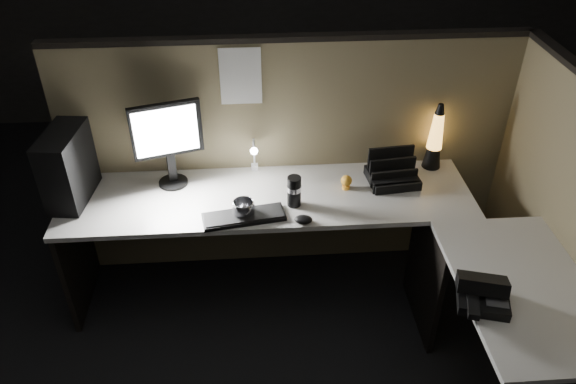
{
  "coord_description": "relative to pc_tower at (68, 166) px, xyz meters",
  "views": [
    {
      "loc": [
        -0.22,
        -1.97,
        2.56
      ],
      "look_at": [
        -0.05,
        0.35,
        0.92
      ],
      "focal_mm": 35.0,
      "sensor_mm": 36.0,
      "label": 1
    }
  ],
  "objects": [
    {
      "name": "floor",
      "position": [
        1.22,
        -0.66,
        -0.93
      ],
      "size": [
        6.0,
        6.0,
        0.0
      ],
      "primitive_type": "plane",
      "color": "black",
      "rests_on": "ground"
    },
    {
      "name": "room_shell",
      "position": [
        1.22,
        -0.66,
        0.69
      ],
      "size": [
        6.0,
        6.0,
        6.0
      ],
      "color": "silver",
      "rests_on": "ground"
    },
    {
      "name": "partition_back",
      "position": [
        1.22,
        0.27,
        -0.18
      ],
      "size": [
        2.66,
        0.06,
        1.5
      ],
      "primitive_type": "cube",
      "color": "brown",
      "rests_on": "ground"
    },
    {
      "name": "partition_right",
      "position": [
        2.55,
        -0.56,
        -0.18
      ],
      "size": [
        0.06,
        1.66,
        1.5
      ],
      "primitive_type": "cube",
      "color": "brown",
      "rests_on": "ground"
    },
    {
      "name": "desk",
      "position": [
        1.4,
        -0.41,
        -0.35
      ],
      "size": [
        2.6,
        1.6,
        0.73
      ],
      "color": "beige",
      "rests_on": "ground"
    },
    {
      "name": "pc_tower",
      "position": [
        0.0,
        0.0,
        0.0
      ],
      "size": [
        0.22,
        0.4,
        0.41
      ],
      "primitive_type": "cube",
      "rotation": [
        0.0,
        0.0,
        -0.12
      ],
      "color": "black",
      "rests_on": "desk"
    },
    {
      "name": "monitor",
      "position": [
        0.53,
        0.11,
        0.1
      ],
      "size": [
        0.38,
        0.17,
        0.5
      ],
      "rotation": [
        0.0,
        0.0,
        0.28
      ],
      "color": "black",
      "rests_on": "desk"
    },
    {
      "name": "keyboard",
      "position": [
        0.94,
        -0.26,
        -0.19
      ],
      "size": [
        0.45,
        0.21,
        0.02
      ],
      "primitive_type": "cube",
      "rotation": [
        0.0,
        0.0,
        0.16
      ],
      "color": "black",
      "rests_on": "desk"
    },
    {
      "name": "mouse",
      "position": [
        1.25,
        -0.32,
        -0.18
      ],
      "size": [
        0.1,
        0.08,
        0.04
      ],
      "primitive_type": "ellipsoid",
      "rotation": [
        0.0,
        0.0,
        -0.14
      ],
      "color": "black",
      "rests_on": "desk"
    },
    {
      "name": "clip_lamp",
      "position": [
        1.01,
        0.16,
        -0.07
      ],
      "size": [
        0.04,
        0.17,
        0.22
      ],
      "color": "white",
      "rests_on": "desk"
    },
    {
      "name": "organizer",
      "position": [
        1.8,
        0.03,
        -0.16
      ],
      "size": [
        0.3,
        0.27,
        0.21
      ],
      "rotation": [
        0.0,
        0.0,
        0.1
      ],
      "color": "black",
      "rests_on": "desk"
    },
    {
      "name": "lava_lamp",
      "position": [
        2.07,
        0.17,
        -0.03
      ],
      "size": [
        0.11,
        0.11,
        0.41
      ],
      "color": "black",
      "rests_on": "desk"
    },
    {
      "name": "travel_mug",
      "position": [
        1.21,
        -0.16,
        -0.11
      ],
      "size": [
        0.08,
        0.08,
        0.18
      ],
      "primitive_type": "cylinder",
      "color": "black",
      "rests_on": "desk"
    },
    {
      "name": "steel_mug",
      "position": [
        0.94,
        -0.25,
        -0.16
      ],
      "size": [
        0.15,
        0.15,
        0.1
      ],
      "primitive_type": "imported",
      "rotation": [
        0.0,
        0.0,
        0.27
      ],
      "color": "#BBBBC2",
      "rests_on": "desk"
    },
    {
      "name": "figurine",
      "position": [
        1.52,
        -0.03,
        -0.15
      ],
      "size": [
        0.06,
        0.06,
        0.06
      ],
      "primitive_type": "sphere",
      "color": "#FAA427",
      "rests_on": "desk"
    },
    {
      "name": "pinned_paper",
      "position": [
        0.95,
        0.23,
        0.39
      ],
      "size": [
        0.23,
        0.0,
        0.32
      ],
      "primitive_type": "cube",
      "color": "white",
      "rests_on": "partition_back"
    },
    {
      "name": "desk_phone",
      "position": [
        1.98,
        -0.94,
        -0.15
      ],
      "size": [
        0.26,
        0.26,
        0.13
      ],
      "rotation": [
        0.0,
        0.0,
        -0.28
      ],
      "color": "black",
      "rests_on": "desk"
    }
  ]
}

